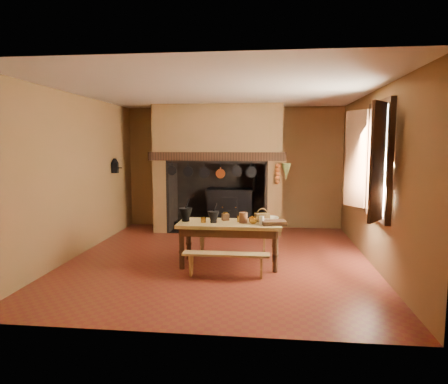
% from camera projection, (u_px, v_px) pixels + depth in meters
% --- Properties ---
extents(floor, '(5.50, 5.50, 0.00)m').
position_uv_depth(floor, '(220.00, 259.00, 6.81)').
color(floor, '#5F2816').
rests_on(floor, ground).
extents(ceiling, '(5.50, 5.50, 0.00)m').
position_uv_depth(ceiling, '(219.00, 91.00, 6.48)').
color(ceiling, silver).
rests_on(ceiling, back_wall).
extents(back_wall, '(5.00, 0.02, 2.80)m').
position_uv_depth(back_wall, '(234.00, 168.00, 9.36)').
color(back_wall, brown).
rests_on(back_wall, floor).
extents(wall_left, '(0.02, 5.50, 2.80)m').
position_uv_depth(wall_left, '(77.00, 176.00, 6.92)').
color(wall_left, brown).
rests_on(wall_left, floor).
extents(wall_right, '(0.02, 5.50, 2.80)m').
position_uv_depth(wall_right, '(375.00, 178.00, 6.37)').
color(wall_right, brown).
rests_on(wall_right, floor).
extents(wall_front, '(5.00, 0.02, 2.80)m').
position_uv_depth(wall_front, '(186.00, 199.00, 3.93)').
color(wall_front, brown).
rests_on(wall_front, floor).
extents(chimney_breast, '(2.95, 0.96, 2.80)m').
position_uv_depth(chimney_breast, '(219.00, 150.00, 8.91)').
color(chimney_breast, brown).
rests_on(chimney_breast, floor).
extents(iron_range, '(1.12, 0.55, 1.60)m').
position_uv_depth(iron_range, '(231.00, 208.00, 9.17)').
color(iron_range, black).
rests_on(iron_range, floor).
extents(hearth_pans, '(0.51, 0.62, 0.20)m').
position_uv_depth(hearth_pans, '(186.00, 226.00, 9.10)').
color(hearth_pans, '#B07C28').
rests_on(hearth_pans, floor).
extents(hanging_pans, '(1.92, 0.29, 0.27)m').
position_uv_depth(hanging_pans, '(214.00, 172.00, 8.47)').
color(hanging_pans, black).
rests_on(hanging_pans, chimney_breast).
extents(onion_string, '(0.12, 0.10, 0.46)m').
position_uv_depth(onion_string, '(278.00, 174.00, 8.31)').
color(onion_string, '#A3531E').
rests_on(onion_string, chimney_breast).
extents(herb_bunch, '(0.20, 0.20, 0.35)m').
position_uv_depth(herb_bunch, '(286.00, 172.00, 8.29)').
color(herb_bunch, '#596630').
rests_on(herb_bunch, chimney_breast).
extents(window, '(0.39, 1.75, 1.76)m').
position_uv_depth(window, '(372.00, 160.00, 5.96)').
color(window, white).
rests_on(window, wall_right).
extents(wall_coffee_mill, '(0.23, 0.16, 0.31)m').
position_uv_depth(wall_coffee_mill, '(115.00, 165.00, 8.43)').
color(wall_coffee_mill, black).
rests_on(wall_coffee_mill, wall_left).
extents(work_table, '(1.63, 0.72, 0.71)m').
position_uv_depth(work_table, '(230.00, 229.00, 6.37)').
color(work_table, tan).
rests_on(work_table, floor).
extents(bench_front, '(1.27, 0.22, 0.36)m').
position_uv_depth(bench_front, '(226.00, 259.00, 5.84)').
color(bench_front, tan).
rests_on(bench_front, floor).
extents(bench_back, '(1.34, 0.24, 0.38)m').
position_uv_depth(bench_back, '(233.00, 240.00, 6.98)').
color(bench_back, tan).
rests_on(bench_back, floor).
extents(mortar_large, '(0.22, 0.22, 0.37)m').
position_uv_depth(mortar_large, '(186.00, 214.00, 6.42)').
color(mortar_large, black).
rests_on(mortar_large, work_table).
extents(mortar_small, '(0.18, 0.18, 0.31)m').
position_uv_depth(mortar_small, '(213.00, 216.00, 6.30)').
color(mortar_small, black).
rests_on(mortar_small, work_table).
extents(coffee_grinder, '(0.16, 0.14, 0.17)m').
position_uv_depth(coffee_grinder, '(225.00, 216.00, 6.51)').
color(coffee_grinder, '#331C10').
rests_on(coffee_grinder, work_table).
extents(brass_mug_a, '(0.10, 0.10, 0.09)m').
position_uv_depth(brass_mug_a, '(203.00, 220.00, 6.32)').
color(brass_mug_a, '#B07C28').
rests_on(brass_mug_a, work_table).
extents(brass_mug_b, '(0.09, 0.09, 0.10)m').
position_uv_depth(brass_mug_b, '(240.00, 219.00, 6.38)').
color(brass_mug_b, '#B07C28').
rests_on(brass_mug_b, work_table).
extents(mixing_bowl, '(0.31, 0.31, 0.07)m').
position_uv_depth(mixing_bowl, '(270.00, 219.00, 6.42)').
color(mixing_bowl, beige).
rests_on(mixing_bowl, work_table).
extents(stoneware_crock, '(0.15, 0.15, 0.17)m').
position_uv_depth(stoneware_crock, '(243.00, 218.00, 6.30)').
color(stoneware_crock, brown).
rests_on(stoneware_crock, work_table).
extents(glass_jar, '(0.10, 0.10, 0.13)m').
position_uv_depth(glass_jar, '(262.00, 220.00, 6.17)').
color(glass_jar, beige).
rests_on(glass_jar, work_table).
extents(wicker_basket, '(0.26, 0.22, 0.21)m').
position_uv_depth(wicker_basket, '(262.00, 217.00, 6.45)').
color(wicker_basket, '#4C3517').
rests_on(wicker_basket, work_table).
extents(wooden_tray, '(0.41, 0.33, 0.06)m').
position_uv_depth(wooden_tray, '(274.00, 223.00, 6.16)').
color(wooden_tray, '#331C10').
rests_on(wooden_tray, work_table).
extents(brass_cup, '(0.17, 0.17, 0.11)m').
position_uv_depth(brass_cup, '(253.00, 220.00, 6.22)').
color(brass_cup, '#B07C28').
rests_on(brass_cup, work_table).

